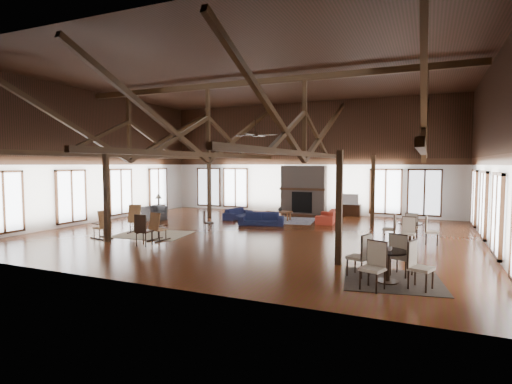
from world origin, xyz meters
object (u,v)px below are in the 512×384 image
at_px(cafe_table_near, 388,260).
at_px(tv_console, 349,210).
at_px(sofa_navy_front, 261,219).
at_px(cafe_table_far, 410,229).
at_px(coffee_table, 279,212).
at_px(armchair, 154,213).
at_px(sofa_orange, 327,216).
at_px(sofa_navy_left, 238,214).

xyz_separation_m(cafe_table_near, tv_console, (-2.95, 11.43, -0.21)).
bearing_deg(sofa_navy_front, cafe_table_far, -29.00).
height_order(sofa_navy_front, coffee_table, sofa_navy_front).
xyz_separation_m(armchair, cafe_table_near, (11.24, -6.16, 0.18)).
xyz_separation_m(sofa_navy_front, cafe_table_far, (6.15, -1.60, 0.19)).
distance_m(coffee_table, cafe_table_near, 10.23).
relative_size(sofa_navy_front, cafe_table_far, 1.07).
height_order(armchair, cafe_table_near, cafe_table_near).
distance_m(sofa_navy_front, cafe_table_far, 6.36).
bearing_deg(sofa_orange, sofa_navy_front, -56.49).
bearing_deg(armchair, sofa_navy_left, -40.61).
bearing_deg(coffee_table, sofa_navy_front, -84.71).
height_order(sofa_navy_left, tv_console, tv_console).
distance_m(coffee_table, cafe_table_far, 6.88).
xyz_separation_m(sofa_navy_left, cafe_table_far, (8.02, -3.11, 0.22)).
relative_size(armchair, cafe_table_near, 0.51).
bearing_deg(sofa_navy_left, cafe_table_far, -101.96).
relative_size(coffee_table, armchair, 1.24).
bearing_deg(coffee_table, armchair, -146.45).
distance_m(sofa_navy_front, armchair, 5.39).
bearing_deg(tv_console, armchair, -147.51).
bearing_deg(cafe_table_near, cafe_table_far, 86.99).
height_order(coffee_table, armchair, armchair).
relative_size(coffee_table, cafe_table_far, 0.69).
bearing_deg(armchair, sofa_navy_front, -65.33).
height_order(coffee_table, cafe_table_far, cafe_table_far).
relative_size(armchair, cafe_table_far, 0.56).
bearing_deg(cafe_table_far, armchair, 174.70).
height_order(armchair, tv_console, armchair).
xyz_separation_m(coffee_table, cafe_table_near, (5.71, -8.49, 0.12)).
distance_m(sofa_navy_left, coffee_table, 2.07).
distance_m(sofa_orange, armchair, 8.18).
xyz_separation_m(sofa_navy_left, coffee_table, (2.04, 0.29, 0.14)).
relative_size(sofa_orange, coffee_table, 1.57).
xyz_separation_m(sofa_navy_front, coffee_table, (0.17, 1.80, 0.10)).
height_order(sofa_orange, tv_console, tv_console).
bearing_deg(coffee_table, tv_console, 57.54).
bearing_deg(coffee_table, cafe_table_far, -18.94).
xyz_separation_m(sofa_orange, cafe_table_far, (3.72, -3.58, 0.18)).
bearing_deg(sofa_orange, cafe_table_near, 15.93).
distance_m(sofa_navy_front, sofa_navy_left, 2.41).
bearing_deg(tv_console, sofa_navy_left, -146.02).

